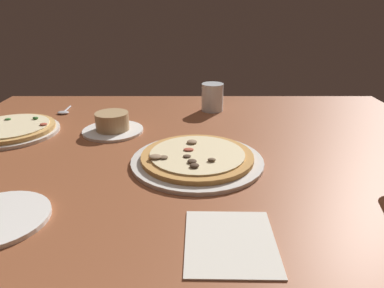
% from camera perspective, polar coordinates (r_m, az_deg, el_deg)
% --- Properties ---
extents(dining_table, '(1.50, 1.10, 0.04)m').
position_cam_1_polar(dining_table, '(0.96, -0.39, -1.67)').
color(dining_table, brown).
rests_on(dining_table, ground).
extents(pizza_main, '(0.32, 0.32, 0.03)m').
position_cam_1_polar(pizza_main, '(0.86, 0.41, -2.36)').
color(pizza_main, silver).
rests_on(pizza_main, dining_table).
extents(pizza_side, '(0.28, 0.28, 0.03)m').
position_cam_1_polar(pizza_side, '(1.18, -27.79, 2.08)').
color(pizza_side, silver).
rests_on(pizza_side, dining_table).
extents(ramekin_on_saucer, '(0.18, 0.18, 0.06)m').
position_cam_1_polar(ramekin_on_saucer, '(1.08, -13.19, 3.12)').
color(ramekin_on_saucer, white).
rests_on(ramekin_on_saucer, dining_table).
extents(water_glass, '(0.08, 0.08, 0.10)m').
position_cam_1_polar(water_glass, '(1.27, 3.01, 7.31)').
color(water_glass, silver).
rests_on(water_glass, dining_table).
extents(paper_menu, '(0.15, 0.18, 0.00)m').
position_cam_1_polar(paper_menu, '(0.60, 5.71, -15.52)').
color(paper_menu, silver).
rests_on(paper_menu, dining_table).
extents(spoon, '(0.04, 0.10, 0.01)m').
position_cam_1_polar(spoon, '(1.33, -20.43, 4.94)').
color(spoon, silver).
rests_on(spoon, dining_table).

